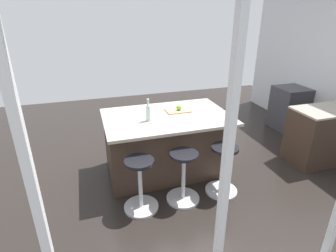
% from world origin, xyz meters
% --- Properties ---
extents(ground_plane, '(7.82, 7.82, 0.00)m').
position_xyz_m(ground_plane, '(0.00, 0.00, 0.00)').
color(ground_plane, black).
extents(window_panel_rear, '(6.01, 0.12, 2.76)m').
position_xyz_m(window_panel_rear, '(0.00, 2.41, 1.55)').
color(window_panel_rear, silver).
rests_on(window_panel_rear, ground_plane).
extents(oven_range, '(0.60, 0.61, 0.88)m').
position_xyz_m(oven_range, '(-2.66, -0.64, 0.44)').
color(oven_range, '#38383D').
rests_on(oven_range, ground_plane).
extents(kitchen_island, '(1.80, 1.18, 0.93)m').
position_xyz_m(kitchen_island, '(0.28, 0.18, 0.47)').
color(kitchen_island, '#38281E').
rests_on(kitchen_island, ground_plane).
extents(stool_by_window, '(0.44, 0.44, 0.70)m').
position_xyz_m(stool_by_window, '(-0.29, 0.95, 0.33)').
color(stool_by_window, '#B7B7BC').
rests_on(stool_by_window, ground_plane).
extents(stool_middle, '(0.44, 0.44, 0.70)m').
position_xyz_m(stool_middle, '(0.28, 0.95, 0.33)').
color(stool_middle, '#B7B7BC').
rests_on(stool_middle, ground_plane).
extents(stool_near_camera, '(0.44, 0.44, 0.70)m').
position_xyz_m(stool_near_camera, '(0.84, 0.95, 0.33)').
color(stool_near_camera, '#B7B7BC').
rests_on(stool_near_camera, ground_plane).
extents(cutting_board, '(0.36, 0.24, 0.02)m').
position_xyz_m(cutting_board, '(0.06, 0.09, 0.94)').
color(cutting_board, tan).
rests_on(cutting_board, kitchen_island).
extents(apple_green, '(0.08, 0.08, 0.08)m').
position_xyz_m(apple_green, '(0.05, 0.11, 0.99)').
color(apple_green, '#609E2D').
rests_on(apple_green, cutting_board).
extents(water_bottle, '(0.06, 0.06, 0.31)m').
position_xyz_m(water_bottle, '(0.57, 0.33, 1.05)').
color(water_bottle, silver).
rests_on(water_bottle, kitchen_island).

